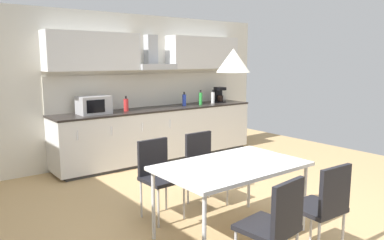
# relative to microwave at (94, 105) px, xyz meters

# --- Properties ---
(ground_plane) EXTENTS (8.60, 8.93, 0.02)m
(ground_plane) POSITION_rel_microwave_xyz_m (0.26, -2.65, -1.06)
(ground_plane) COLOR tan
(wall_back) EXTENTS (6.88, 0.10, 2.52)m
(wall_back) POSITION_rel_microwave_xyz_m (0.26, 0.38, 0.21)
(wall_back) COLOR silver
(wall_back) RESTS_ON ground_plane
(kitchen_counter) EXTENTS (3.76, 0.68, 0.91)m
(kitchen_counter) POSITION_rel_microwave_xyz_m (1.20, 0.00, -0.59)
(kitchen_counter) COLOR #333333
(kitchen_counter) RESTS_ON ground_plane
(backsplash_tile) EXTENTS (3.74, 0.02, 0.59)m
(backsplash_tile) POSITION_rel_microwave_xyz_m (1.20, 0.32, 0.15)
(backsplash_tile) COLOR silver
(backsplash_tile) RESTS_ON kitchen_counter
(upper_wall_cabinets) EXTENTS (3.74, 0.40, 0.60)m
(upper_wall_cabinets) POSITION_rel_microwave_xyz_m (1.20, 0.16, 0.82)
(upper_wall_cabinets) COLOR silver
(microwave) EXTENTS (0.48, 0.35, 0.28)m
(microwave) POSITION_rel_microwave_xyz_m (0.00, 0.00, 0.00)
(microwave) COLOR #ADADB2
(microwave) RESTS_ON kitchen_counter
(coffee_maker) EXTENTS (0.18, 0.19, 0.30)m
(coffee_maker) POSITION_rel_microwave_xyz_m (2.62, 0.03, 0.01)
(coffee_maker) COLOR black
(coffee_maker) RESTS_ON kitchen_counter
(bottle_green) EXTENTS (0.07, 0.07, 0.28)m
(bottle_green) POSITION_rel_microwave_xyz_m (2.09, -0.06, -0.02)
(bottle_green) COLOR green
(bottle_green) RESTS_ON kitchen_counter
(bottle_white) EXTENTS (0.07, 0.07, 0.26)m
(bottle_white) POSITION_rel_microwave_xyz_m (2.41, -0.04, -0.03)
(bottle_white) COLOR white
(bottle_white) RESTS_ON kitchen_counter
(bottle_red) EXTENTS (0.08, 0.08, 0.25)m
(bottle_red) POSITION_rel_microwave_xyz_m (0.55, -0.02, -0.03)
(bottle_red) COLOR red
(bottle_red) RESTS_ON kitchen_counter
(bottle_blue) EXTENTS (0.07, 0.07, 0.25)m
(bottle_blue) POSITION_rel_microwave_xyz_m (1.73, -0.02, -0.03)
(bottle_blue) COLOR blue
(bottle_blue) RESTS_ON kitchen_counter
(dining_table) EXTENTS (1.45, 0.90, 0.74)m
(dining_table) POSITION_rel_microwave_xyz_m (0.17, -2.94, -0.36)
(dining_table) COLOR white
(dining_table) RESTS_ON ground_plane
(chair_near_right) EXTENTS (0.42, 0.42, 0.87)m
(chair_near_right) POSITION_rel_microwave_xyz_m (0.49, -3.77, -0.52)
(chair_near_right) COLOR black
(chair_near_right) RESTS_ON ground_plane
(chair_far_right) EXTENTS (0.40, 0.40, 0.87)m
(chair_far_right) POSITION_rel_microwave_xyz_m (0.49, -2.10, -0.52)
(chair_far_right) COLOR black
(chair_far_right) RESTS_ON ground_plane
(chair_near_left) EXTENTS (0.44, 0.44, 0.87)m
(chair_near_left) POSITION_rel_microwave_xyz_m (-0.15, -3.77, -0.52)
(chair_near_left) COLOR black
(chair_near_left) RESTS_ON ground_plane
(chair_far_left) EXTENTS (0.41, 0.41, 0.87)m
(chair_far_left) POSITION_rel_microwave_xyz_m (-0.16, -2.10, -0.52)
(chair_far_left) COLOR black
(chair_far_left) RESTS_ON ground_plane
(pendant_lamp) EXTENTS (0.32, 0.32, 0.22)m
(pendant_lamp) POSITION_rel_microwave_xyz_m (0.17, -2.94, 0.69)
(pendant_lamp) COLOR silver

